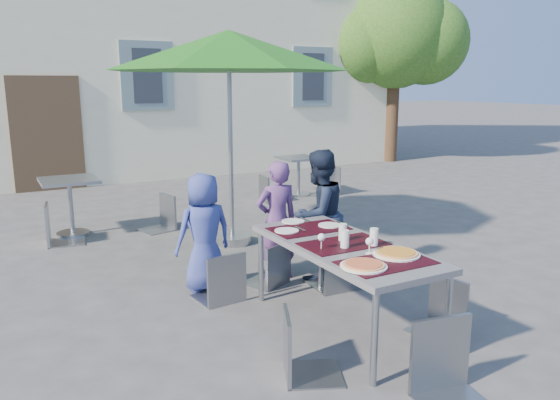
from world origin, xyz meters
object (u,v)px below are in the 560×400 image
chair_1 (271,239)px  cafe_table_0 (70,196)px  child_0 (204,232)px  bg_chair_r_0 (161,192)px  bg_chair_l_1 (269,173)px  bg_chair_r_1 (328,164)px  chair_2 (339,234)px  chair_3 (301,307)px  cafe_table_1 (298,170)px  dining_table (343,250)px  patio_umbrella (229,52)px  chair_5 (453,315)px  child_2 (318,215)px  pizza_near_right (396,253)px  child_1 (277,221)px  chair_0 (221,247)px  pizza_near_left (364,265)px  bg_chair_l_0 (54,199)px  chair_4 (444,275)px

chair_1 → cafe_table_0: (-1.52, 3.01, 0.06)m
child_0 → bg_chair_r_0: child_0 is taller
cafe_table_0 → bg_chair_l_1: (3.38, 0.60, -0.03)m
bg_chair_r_1 → chair_2: bearing=-122.1°
chair_3 → cafe_table_1: size_ratio=1.25×
dining_table → patio_umbrella: (0.20, 2.79, 1.74)m
chair_5 → patio_umbrella: bearing=87.1°
chair_1 → bg_chair_r_0: bearing=97.3°
cafe_table_0 → bg_chair_r_0: bg_chair_r_0 is taller
chair_3 → bg_chair_r_0: bg_chair_r_0 is taller
child_2 → cafe_table_1: 4.40m
pizza_near_right → bg_chair_r_0: (-0.59, 4.35, -0.22)m
pizza_near_right → chair_2: size_ratio=0.37×
chair_5 → bg_chair_r_1: chair_5 is taller
child_2 → cafe_table_0: child_2 is taller
chair_1 → cafe_table_1: 4.66m
chair_3 → bg_chair_l_1: chair_3 is taller
child_0 → chair_3: 1.93m
child_0 → bg_chair_r_0: size_ratio=1.27×
child_1 → bg_chair_r_0: (-0.50, 2.56, -0.09)m
chair_0 → chair_1: 0.64m
chair_2 → bg_chair_l_1: chair_2 is taller
pizza_near_left → chair_2: size_ratio=0.35×
chair_2 → chair_5: (-0.49, -1.99, 0.02)m
chair_1 → bg_chair_r_1: size_ratio=0.86×
dining_table → child_2: 1.26m
chair_5 → cafe_table_0: (-1.58, 5.43, -0.05)m
pizza_near_right → chair_3: bearing=-176.2°
chair_0 → chair_3: 1.54m
cafe_table_0 → bg_chair_r_1: bg_chair_r_1 is taller
child_1 → chair_0: child_1 is taller
child_0 → bg_chair_l_1: child_0 is taller
chair_1 → chair_3: bearing=-111.0°
pizza_near_left → bg_chair_l_0: bearing=110.1°
child_2 → chair_2: child_2 is taller
chair_3 → bg_chair_l_1: size_ratio=1.01×
child_2 → bg_chair_r_0: 2.89m
pizza_near_right → patio_umbrella: bearing=89.7°
child_1 → chair_5: 2.57m
child_2 → bg_chair_r_0: bearing=-88.2°
pizza_near_right → bg_chair_r_1: 6.00m
bg_chair_r_0 → bg_chair_l_1: bearing=22.2°
chair_2 → bg_chair_l_0: bearing=126.7°
patio_umbrella → bg_chair_l_0: (-2.02, 1.06, -1.84)m
chair_3 → chair_4: (1.44, 0.08, -0.04)m
pizza_near_right → chair_2: chair_2 is taller
dining_table → pizza_near_left: bearing=-111.2°
child_0 → chair_2: size_ratio=1.21×
bg_chair_r_0 → bg_chair_r_1: (3.45, 0.93, 0.04)m
child_2 → bg_chair_r_1: size_ratio=1.38×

